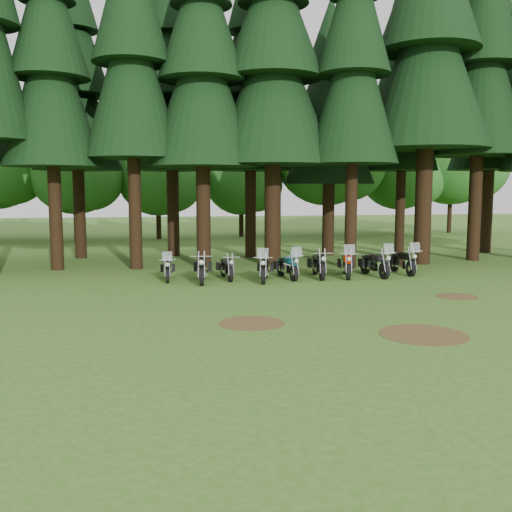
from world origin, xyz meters
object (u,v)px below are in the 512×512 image
object	(u,v)px
motorcycle_0	(168,270)
motorcycle_7	(375,265)
motorcycle_6	(347,265)
motorcycle_5	(319,266)
motorcycle_3	(265,269)
motorcycle_1	(202,269)
motorcycle_4	(287,267)
motorcycle_2	(227,268)
motorcycle_8	(403,263)

from	to	relation	value
motorcycle_0	motorcycle_7	size ratio (longest dim) A/B	0.85
motorcycle_0	motorcycle_6	bearing A→B (deg)	-1.33
motorcycle_5	motorcycle_6	bearing A→B (deg)	0.48
motorcycle_3	motorcycle_7	distance (m)	4.76
motorcycle_1	motorcycle_3	bearing A→B (deg)	1.52
motorcycle_4	motorcycle_5	world-z (taller)	motorcycle_4
motorcycle_3	motorcycle_5	bearing A→B (deg)	27.80
motorcycle_2	motorcycle_7	xyz separation A→B (m)	(6.15, -0.44, 0.06)
motorcycle_0	motorcycle_7	xyz separation A→B (m)	(8.51, -0.53, 0.07)
motorcycle_1	motorcycle_6	distance (m)	5.99
motorcycle_0	motorcycle_5	size ratio (longest dim) A/B	0.85
motorcycle_2	motorcycle_7	distance (m)	6.17
motorcycle_2	motorcycle_4	size ratio (longest dim) A/B	0.94
motorcycle_4	motorcycle_7	xyz separation A→B (m)	(3.72, -0.10, 0.03)
motorcycle_7	motorcycle_1	bearing A→B (deg)	174.53
motorcycle_2	motorcycle_7	bearing A→B (deg)	-7.17
motorcycle_6	motorcycle_1	bearing A→B (deg)	-163.31
motorcycle_0	motorcycle_1	bearing A→B (deg)	-23.46
motorcycle_0	motorcycle_2	bearing A→B (deg)	0.24
motorcycle_2	motorcycle_3	size ratio (longest dim) A/B	0.93
motorcycle_0	motorcycle_2	world-z (taller)	motorcycle_0
motorcycle_3	motorcycle_7	size ratio (longest dim) A/B	0.95
motorcycle_2	motorcycle_6	size ratio (longest dim) A/B	0.91
motorcycle_5	motorcycle_3	bearing A→B (deg)	-160.33
motorcycle_5	motorcycle_8	bearing A→B (deg)	11.22
motorcycle_1	motorcycle_8	world-z (taller)	motorcycle_8
motorcycle_0	motorcycle_3	bearing A→B (deg)	-10.61
motorcycle_4	motorcycle_1	bearing A→B (deg)	177.05
motorcycle_1	motorcycle_6	world-z (taller)	motorcycle_6
motorcycle_6	motorcycle_7	bearing A→B (deg)	12.47
motorcycle_7	motorcycle_8	bearing A→B (deg)	11.46
motorcycle_7	motorcycle_0	bearing A→B (deg)	170.10
motorcycle_0	motorcycle_5	world-z (taller)	motorcycle_0
motorcycle_8	motorcycle_3	bearing A→B (deg)	-173.33
motorcycle_3	motorcycle_8	distance (m)	6.26
motorcycle_2	motorcycle_4	distance (m)	2.46
motorcycle_7	motorcycle_6	bearing A→B (deg)	171.01
motorcycle_6	motorcycle_5	bearing A→B (deg)	-171.51
motorcycle_3	motorcycle_5	xyz separation A→B (m)	(2.38, 0.53, 0.01)
motorcycle_4	motorcycle_7	world-z (taller)	motorcycle_7
motorcycle_2	motorcycle_3	distance (m)	1.61
motorcycle_3	motorcycle_4	world-z (taller)	motorcycle_3
motorcycle_6	motorcycle_8	xyz separation A→B (m)	(2.66, 0.41, -0.00)
motorcycle_5	motorcycle_7	size ratio (longest dim) A/B	1.00
motorcycle_0	motorcycle_4	size ratio (longest dim) A/B	0.90
motorcycle_3	motorcycle_1	bearing A→B (deg)	-170.12
motorcycle_1	motorcycle_8	size ratio (longest dim) A/B	1.04
motorcycle_2	motorcycle_7	world-z (taller)	motorcycle_7
motorcycle_5	motorcycle_6	size ratio (longest dim) A/B	1.01
motorcycle_6	motorcycle_3	bearing A→B (deg)	-158.56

